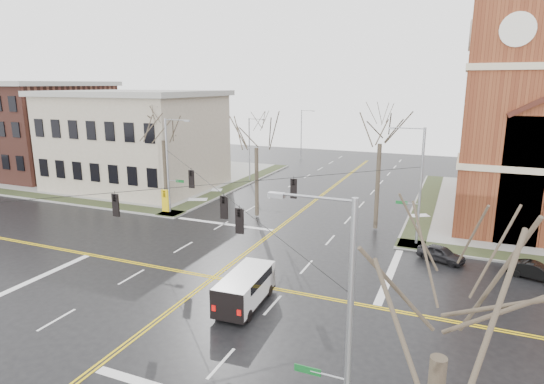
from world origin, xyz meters
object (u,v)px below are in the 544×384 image
at_px(streetlight_north_a, 250,147).
at_px(tree_se, 441,339).
at_px(signal_pole_ne, 418,183).
at_px(streetlight_north_b, 302,132).
at_px(parked_car_a, 441,254).
at_px(signal_pole_se, 344,331).
at_px(tree_nw_far, 163,136).
at_px(tree_ne, 380,138).
at_px(parked_car_b, 535,271).
at_px(signal_pole_nw, 169,163).
at_px(cargo_van, 247,286).
at_px(tree_nw_near, 256,143).

xyz_separation_m(streetlight_north_a, tree_se, (24.75, -42.70, 2.67)).
xyz_separation_m(signal_pole_ne, streetlight_north_a, (-21.97, 16.50, -0.48)).
distance_m(streetlight_north_b, parked_car_a, 46.24).
height_order(signal_pole_se, streetlight_north_a, signal_pole_se).
distance_m(parked_car_a, tree_nw_far, 27.44).
bearing_deg(tree_ne, signal_pole_se, -82.27).
bearing_deg(tree_se, tree_ne, 102.23).
distance_m(parked_car_a, parked_car_b, 5.82).
relative_size(signal_pole_ne, parked_car_b, 2.79).
relative_size(streetlight_north_b, tree_se, 0.81).
xyz_separation_m(signal_pole_nw, cargo_van, (14.88, -13.91, -3.83)).
xyz_separation_m(tree_nw_far, tree_ne, (20.67, 1.28, 0.59)).
relative_size(streetlight_north_b, parked_car_a, 2.44).
height_order(parked_car_b, tree_se, tree_se).
bearing_deg(tree_ne, cargo_van, -104.52).
distance_m(tree_nw_far, tree_nw_near, 9.66).
bearing_deg(signal_pole_nw, parked_car_a, -6.39).
bearing_deg(streetlight_north_b, tree_se, -68.46).
distance_m(tree_nw_far, tree_ne, 20.72).
bearing_deg(parked_car_a, tree_ne, 67.84).
bearing_deg(parked_car_a, signal_pole_se, -164.17).
relative_size(parked_car_b, tree_nw_near, 0.34).
bearing_deg(cargo_van, tree_ne, 72.38).
bearing_deg(streetlight_north_a, parked_car_a, -38.65).
relative_size(tree_nw_near, tree_se, 0.98).
bearing_deg(streetlight_north_b, tree_nw_far, -93.53).
height_order(parked_car_b, tree_nw_near, tree_nw_near).
bearing_deg(parked_car_b, signal_pole_se, 174.33).
height_order(streetlight_north_a, parked_car_b, streetlight_north_a).
distance_m(streetlight_north_b, tree_nw_far, 35.33).
height_order(signal_pole_se, tree_nw_near, tree_nw_near).
bearing_deg(tree_nw_far, streetlight_north_b, 86.47).
distance_m(signal_pole_ne, streetlight_north_a, 27.48).
distance_m(signal_pole_nw, parked_car_b, 31.05).
bearing_deg(signal_pole_nw, tree_nw_far, 137.96).
bearing_deg(parked_car_b, signal_pole_nw, 99.72).
distance_m(streetlight_north_b, parked_car_b, 50.14).
relative_size(streetlight_north_a, tree_se, 0.81).
bearing_deg(tree_nw_far, cargo_van, -42.97).
xyz_separation_m(signal_pole_se, parked_car_a, (2.12, 20.23, -4.39)).
bearing_deg(tree_ne, tree_nw_near, -177.85).
bearing_deg(tree_nw_near, signal_pole_nw, -164.73).
xyz_separation_m(signal_pole_se, tree_nw_far, (-24.15, 24.35, 2.38)).
xyz_separation_m(tree_nw_far, tree_se, (26.92, -27.56, -0.20)).
distance_m(cargo_van, parked_car_b, 18.75).
relative_size(streetlight_north_a, parked_car_b, 2.48).
relative_size(parked_car_b, tree_nw_far, 0.32).
bearing_deg(parked_car_a, tree_nw_far, 102.89).
height_order(cargo_van, parked_car_a, cargo_van).
distance_m(signal_pole_se, tree_nw_near, 29.17).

